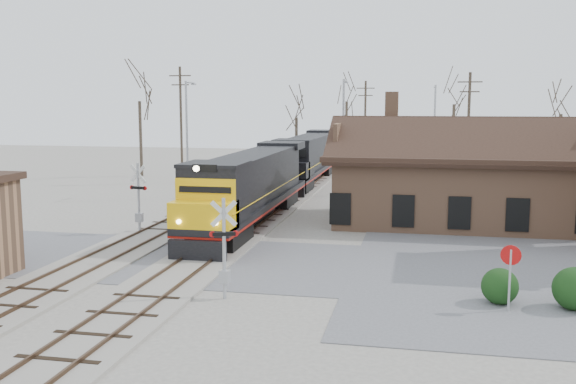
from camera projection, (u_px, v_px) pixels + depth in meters
name	position (u px, v px, depth m)	size (l,w,h in m)	color
ground	(200.00, 261.00, 29.58)	(140.00, 140.00, 0.00)	#AAA499
road	(200.00, 260.00, 29.58)	(60.00, 9.00, 0.03)	#59595E
track_main	(273.00, 207.00, 44.12)	(3.40, 90.00, 0.24)	#AAA499
track_siding	(211.00, 205.00, 45.02)	(3.40, 90.00, 0.24)	#AAA499
depot	(456.00, 183.00, 38.50)	(15.20, 9.31, 7.90)	#9D6E51
locomotive_lead	(250.00, 187.00, 37.87)	(2.96, 19.80, 4.39)	black
locomotive_trailing	(308.00, 158.00, 57.34)	(2.96, 19.80, 4.16)	black
crossbuck_near	(224.00, 252.00, 23.60)	(1.04, 0.45, 3.79)	#A5A8AD
crossbuck_far	(139.00, 200.00, 35.53)	(1.11, 0.34, 3.94)	#A5A8AD
do_not_enter_sign	(510.00, 266.00, 22.16)	(0.70, 0.21, 2.38)	#A5A8AD
hedge_a	(500.00, 286.00, 23.14)	(1.32, 1.32, 1.32)	black
hedge_b	(575.00, 289.00, 22.47)	(1.53, 1.53, 1.53)	black
streetlight_a	(188.00, 133.00, 48.13)	(0.25, 2.04, 8.82)	#A5A8AD
streetlight_b	(343.00, 131.00, 49.43)	(0.25, 2.04, 9.00)	#A5A8AD
streetlight_c	(434.00, 126.00, 60.68)	(0.25, 2.04, 8.85)	#A5A8AD
utility_pole_a	(181.00, 123.00, 57.30)	(2.00, 0.24, 10.37)	#382D23
utility_pole_b	(365.00, 122.00, 71.30)	(2.00, 0.24, 9.58)	#382D23
utility_pole_c	(468.00, 128.00, 53.45)	(2.00, 0.24, 9.71)	#382D23
tree_a	(139.00, 89.00, 62.20)	(4.90, 4.90, 12.02)	#382D23
tree_b	(296.00, 109.00, 67.94)	(3.75, 3.75, 9.20)	#382D23
tree_c	(347.00, 91.00, 75.56)	(4.89, 4.89, 11.99)	#382D23
tree_d	(454.00, 93.00, 68.84)	(4.69, 4.69, 11.48)	#382D23
tree_e	(562.00, 103.00, 58.85)	(4.11, 4.11, 10.08)	#382D23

